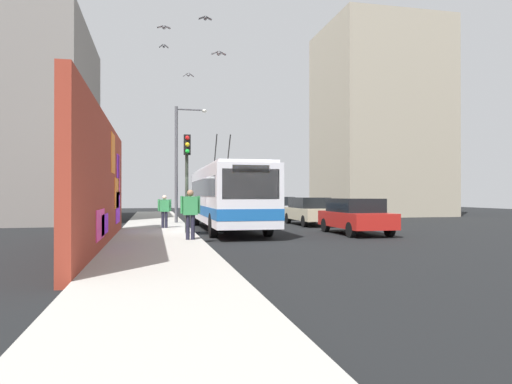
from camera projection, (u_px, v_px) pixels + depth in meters
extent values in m
plane|color=black|center=(194.00, 235.00, 19.98)|extent=(80.00, 80.00, 0.00)
cube|color=#9E9B93|center=(156.00, 234.00, 19.63)|extent=(48.00, 3.20, 0.15)
cube|color=maroon|center=(103.00, 183.00, 15.18)|extent=(13.64, 0.30, 4.27)
cube|color=#8C19D8|center=(105.00, 224.00, 14.34)|extent=(1.99, 0.02, 0.63)
cube|color=#F2338C|center=(100.00, 224.00, 13.16)|extent=(2.01, 0.02, 0.86)
cube|color=#8C19D8|center=(118.00, 166.00, 19.59)|extent=(1.22, 0.02, 1.00)
cube|color=orange|center=(113.00, 153.00, 17.21)|extent=(1.55, 0.02, 1.47)
cube|color=#8C19D8|center=(118.00, 207.00, 19.58)|extent=(2.05, 0.02, 1.31)
cube|color=orange|center=(117.00, 193.00, 18.97)|extent=(2.15, 0.02, 1.23)
cube|color=#F2338C|center=(119.00, 175.00, 20.16)|extent=(0.82, 0.02, 1.76)
cube|color=gray|center=(37.00, 125.00, 30.28)|extent=(12.60, 6.58, 12.61)
cube|color=black|center=(90.00, 155.00, 30.99)|extent=(10.71, 0.04, 1.10)
cube|color=black|center=(90.00, 107.00, 31.00)|extent=(10.71, 0.04, 1.10)
cube|color=#9E937F|center=(378.00, 121.00, 39.36)|extent=(9.05, 9.27, 15.94)
cube|color=black|center=(427.00, 164.00, 40.35)|extent=(7.69, 0.04, 1.10)
cube|color=black|center=(427.00, 127.00, 40.36)|extent=(7.69, 0.04, 1.10)
cube|color=black|center=(427.00, 91.00, 40.38)|extent=(7.69, 0.04, 1.10)
cube|color=silver|center=(227.00, 195.00, 22.67)|extent=(11.57, 2.54, 2.51)
cube|color=silver|center=(227.00, 169.00, 22.68)|extent=(11.10, 2.34, 0.12)
cube|color=#1959A5|center=(227.00, 210.00, 22.67)|extent=(11.59, 2.56, 0.44)
cube|color=black|center=(251.00, 184.00, 17.05)|extent=(0.04, 2.16, 1.13)
cube|color=black|center=(227.00, 188.00, 22.67)|extent=(10.64, 2.57, 0.80)
cube|color=orange|center=(251.00, 169.00, 17.06)|extent=(0.06, 1.40, 0.28)
cylinder|color=black|center=(228.00, 155.00, 24.45)|extent=(1.43, 0.06, 2.00)
cylinder|color=black|center=(215.00, 154.00, 24.30)|extent=(1.43, 0.06, 2.00)
cylinder|color=black|center=(268.00, 225.00, 19.30)|extent=(1.00, 0.28, 1.00)
cylinder|color=black|center=(213.00, 225.00, 18.80)|extent=(1.00, 0.28, 1.00)
cylinder|color=black|center=(237.00, 216.00, 26.53)|extent=(1.00, 0.28, 1.00)
cylinder|color=black|center=(196.00, 217.00, 26.03)|extent=(1.00, 0.28, 1.00)
cube|color=#B21E19|center=(356.00, 220.00, 20.39)|extent=(4.34, 1.92, 0.66)
cube|color=black|center=(355.00, 205.00, 20.47)|extent=(2.60, 1.73, 0.60)
cylinder|color=black|center=(390.00, 229.00, 19.17)|extent=(0.64, 0.22, 0.64)
cylinder|color=black|center=(351.00, 230.00, 18.80)|extent=(0.64, 0.22, 0.64)
cylinder|color=black|center=(360.00, 225.00, 21.97)|extent=(0.64, 0.22, 0.64)
cylinder|color=black|center=(325.00, 225.00, 21.59)|extent=(0.64, 0.22, 0.64)
cube|color=#C6B793|center=(309.00, 214.00, 26.46)|extent=(4.73, 1.80, 0.66)
cube|color=black|center=(309.00, 203.00, 26.55)|extent=(2.84, 1.62, 0.60)
cylinder|color=black|center=(333.00, 221.00, 25.11)|extent=(0.64, 0.22, 0.64)
cylinder|color=black|center=(305.00, 221.00, 24.76)|extent=(0.64, 0.22, 0.64)
cylinder|color=black|center=(313.00, 218.00, 28.16)|extent=(0.64, 0.22, 0.64)
cylinder|color=black|center=(288.00, 218.00, 27.81)|extent=(0.64, 0.22, 0.64)
cube|color=#B7B7BC|center=(279.00, 210.00, 32.72)|extent=(4.06, 1.81, 0.66)
cube|color=black|center=(279.00, 201.00, 32.80)|extent=(2.43, 1.62, 0.60)
cylinder|color=black|center=(296.00, 215.00, 31.58)|extent=(0.64, 0.22, 0.64)
cylinder|color=black|center=(273.00, 216.00, 31.24)|extent=(0.64, 0.22, 0.64)
cylinder|color=black|center=(285.00, 214.00, 34.20)|extent=(0.64, 0.22, 0.64)
cylinder|color=black|center=(264.00, 214.00, 33.85)|extent=(0.64, 0.22, 0.64)
cylinder|color=#1E1E2D|center=(166.00, 220.00, 22.22)|extent=(0.14, 0.14, 0.78)
cylinder|color=#1E1E2D|center=(163.00, 220.00, 22.19)|extent=(0.14, 0.14, 0.78)
cube|color=#338C4C|center=(165.00, 206.00, 22.21)|extent=(0.22, 0.45, 0.58)
cylinder|color=#338C4C|center=(170.00, 205.00, 22.27)|extent=(0.09, 0.09, 0.55)
cylinder|color=#338C4C|center=(159.00, 205.00, 22.15)|extent=(0.09, 0.09, 0.55)
sphere|color=beige|center=(165.00, 197.00, 22.21)|extent=(0.21, 0.21, 0.21)
cylinder|color=#1E1E2D|center=(193.00, 227.00, 16.46)|extent=(0.14, 0.14, 0.88)
cylinder|color=#1E1E2D|center=(188.00, 227.00, 16.42)|extent=(0.14, 0.14, 0.88)
cube|color=#338C4C|center=(190.00, 206.00, 16.45)|extent=(0.22, 0.51, 0.66)
cylinder|color=#338C4C|center=(199.00, 205.00, 16.51)|extent=(0.09, 0.09, 0.63)
cylinder|color=#338C4C|center=(182.00, 205.00, 16.38)|extent=(0.09, 0.09, 0.63)
sphere|color=#936B4C|center=(190.00, 193.00, 16.45)|extent=(0.24, 0.24, 0.24)
cylinder|color=#2D382D|center=(187.00, 184.00, 19.43)|extent=(0.14, 0.14, 4.13)
cube|color=black|center=(187.00, 145.00, 19.22)|extent=(0.20, 0.28, 0.84)
sphere|color=red|center=(187.00, 138.00, 19.12)|extent=(0.18, 0.18, 0.18)
sphere|color=yellow|center=(187.00, 145.00, 19.11)|extent=(0.18, 0.18, 0.18)
sphere|color=green|center=(187.00, 151.00, 19.11)|extent=(0.18, 0.18, 0.18)
cylinder|color=#4C4C51|center=(176.00, 164.00, 26.37)|extent=(0.18, 0.18, 6.63)
cylinder|color=#4C4C51|center=(190.00, 110.00, 26.56)|extent=(0.10, 1.60, 0.10)
ellipsoid|color=silver|center=(204.00, 111.00, 26.73)|extent=(0.44, 0.28, 0.20)
ellipsoid|color=gray|center=(189.00, 75.00, 22.48)|extent=(0.32, 0.14, 0.12)
cube|color=gray|center=(191.00, 75.00, 22.51)|extent=(0.20, 0.24, 0.18)
cube|color=gray|center=(186.00, 75.00, 22.45)|extent=(0.20, 0.24, 0.18)
ellipsoid|color=gray|center=(164.00, 28.00, 18.95)|extent=(0.32, 0.14, 0.12)
cube|color=gray|center=(167.00, 27.00, 18.98)|extent=(0.20, 0.27, 0.11)
cube|color=gray|center=(160.00, 27.00, 18.92)|extent=(0.20, 0.27, 0.11)
ellipsoid|color=gray|center=(219.00, 54.00, 16.90)|extent=(0.32, 0.14, 0.12)
cube|color=gray|center=(223.00, 53.00, 16.93)|extent=(0.20, 0.26, 0.13)
cube|color=gray|center=(215.00, 53.00, 16.87)|extent=(0.20, 0.26, 0.13)
ellipsoid|color=slate|center=(205.00, 19.00, 19.30)|extent=(0.32, 0.14, 0.12)
cube|color=slate|center=(209.00, 18.00, 19.33)|extent=(0.20, 0.27, 0.13)
cube|color=slate|center=(202.00, 18.00, 19.27)|extent=(0.20, 0.27, 0.13)
ellipsoid|color=slate|center=(164.00, 47.00, 25.18)|extent=(0.32, 0.14, 0.12)
cube|color=slate|center=(166.00, 46.00, 25.21)|extent=(0.20, 0.23, 0.19)
cube|color=slate|center=(161.00, 46.00, 25.15)|extent=(0.20, 0.23, 0.19)
cylinder|color=black|center=(205.00, 233.00, 21.06)|extent=(1.71, 1.71, 0.00)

